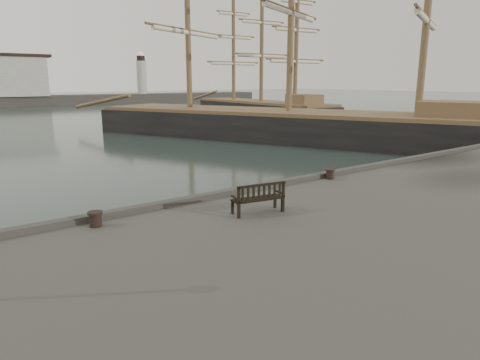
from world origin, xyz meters
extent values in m
plane|color=black|center=(0.00, 0.00, 0.00)|extent=(400.00, 400.00, 0.00)
cylinder|color=#ACAC9F|center=(38.00, 92.00, 6.00)|extent=(2.40, 2.40, 8.00)
sphere|color=silver|center=(38.00, 92.00, 11.40)|extent=(1.61, 1.61, 1.61)
cube|color=black|center=(-0.13, -2.22, 1.97)|extent=(1.56, 0.77, 0.04)
cube|color=black|center=(-0.17, -2.43, 2.19)|extent=(1.48, 0.32, 0.45)
cube|color=black|center=(-0.13, -2.22, 1.77)|extent=(1.46, 0.68, 0.41)
cylinder|color=black|center=(-4.20, -0.67, 1.76)|extent=(0.46, 0.46, 0.39)
cylinder|color=black|center=(4.73, -0.52, 1.75)|extent=(0.43, 0.43, 0.38)
cube|color=black|center=(18.92, 17.20, 0.38)|extent=(22.97, 38.10, 3.84)
cube|color=brown|center=(18.92, 17.20, 2.45)|extent=(22.30, 37.24, 0.30)
cube|color=black|center=(30.25, 35.04, 0.37)|extent=(7.35, 26.09, 3.68)
cube|color=brown|center=(30.25, 35.04, 2.36)|extent=(7.04, 25.55, 0.30)
cylinder|color=brown|center=(29.73, 27.85, 10.03)|extent=(0.52, 0.52, 15.64)
cylinder|color=brown|center=(30.25, 35.04, 11.41)|extent=(0.52, 0.52, 18.40)
cylinder|color=brown|center=(30.77, 42.23, 10.30)|extent=(0.52, 0.52, 16.19)
camera|label=1|loc=(-7.38, -11.21, 5.20)|focal=32.00mm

